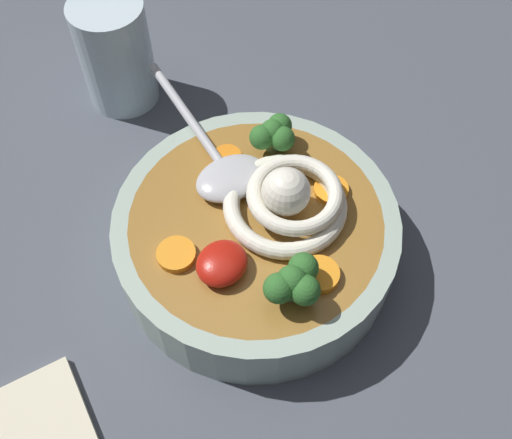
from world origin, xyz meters
The scene contains 12 objects.
table_slab centered at (0.00, 0.00, 1.33)cm, with size 134.65×134.65×2.67cm, color #474C56.
soup_bowl centered at (2.34, -1.59, 5.59)cm, with size 23.03×23.03×5.67cm.
noodle_pile centered at (4.66, -2.96, 9.69)cm, with size 10.85×10.64×4.36cm.
soup_spoon centered at (4.42, 3.41, 9.14)cm, with size 9.75×17.19×1.60cm.
chili_sauce_dollop centered at (-2.74, -2.27, 9.25)cm, with size 4.07×3.66×1.83cm, color #B2190F.
broccoli_floret_left centered at (-1.39, -7.77, 10.50)cm, with size 4.37×3.76×3.45cm.
broccoli_floret_far centered at (8.94, 1.56, 10.35)cm, with size 4.08×3.51×3.22cm.
carrot_slice_beside_noodles centered at (1.11, -8.42, 8.70)cm, with size 3.00×3.00×0.73cm, color orange.
carrot_slice_front centered at (-3.98, 1.18, 8.65)cm, with size 3.00×3.00×0.62cm, color orange.
carrot_slice_extra_b centered at (8.19, -4.80, 8.60)cm, with size 2.83×2.83×0.53cm, color orange.
carrot_slice_right centered at (5.65, 3.96, 8.68)cm, with size 2.38×2.38×0.69cm, color orange.
drinking_glass centered at (9.47, 20.85, 8.16)cm, with size 7.06×7.06×11.00cm, color silver.
Camera 1 is at (-18.66, -17.55, 48.74)cm, focal length 42.89 mm.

